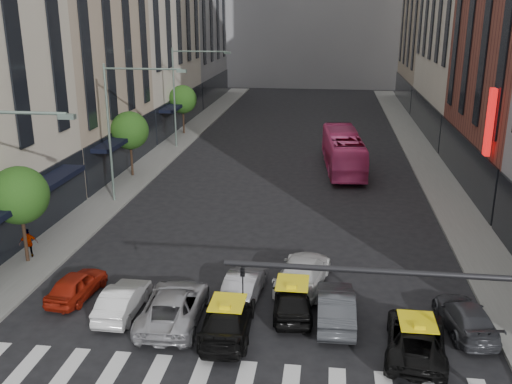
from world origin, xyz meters
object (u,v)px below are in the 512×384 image
(car_red, at_px, (77,285))
(pedestrian_far, at_px, (29,243))
(taxi_center, at_px, (292,298))
(taxi_left, at_px, (228,319))
(streetlamp_far, at_px, (184,85))
(car_white_front, at_px, (123,300))
(streetlamp_mid, at_px, (122,115))
(bus, at_px, (343,151))

(car_red, relative_size, pedestrian_far, 2.36)
(car_red, xyz_separation_m, taxi_center, (9.65, -0.15, 0.08))
(car_red, height_order, taxi_left, taxi_left)
(streetlamp_far, relative_size, taxi_center, 2.20)
(car_white_front, bearing_deg, streetlamp_mid, -70.88)
(taxi_center, height_order, pedestrian_far, pedestrian_far)
(streetlamp_mid, xyz_separation_m, taxi_center, (11.94, -13.25, -5.21))
(streetlamp_mid, bearing_deg, pedestrian_far, -101.06)
(streetlamp_far, height_order, taxi_left, streetlamp_far)
(taxi_left, distance_m, taxi_center, 3.12)
(car_white_front, height_order, taxi_left, taxi_left)
(car_red, bearing_deg, bus, -111.25)
(car_red, distance_m, pedestrian_far, 5.48)
(streetlamp_mid, relative_size, taxi_center, 2.20)
(taxi_left, bearing_deg, streetlamp_far, -75.28)
(streetlamp_mid, height_order, streetlamp_far, same)
(streetlamp_far, distance_m, pedestrian_far, 26.10)
(streetlamp_mid, height_order, taxi_left, streetlamp_mid)
(taxi_left, relative_size, pedestrian_far, 3.08)
(streetlamp_mid, distance_m, car_red, 14.32)
(car_white_front, distance_m, taxi_left, 4.80)
(streetlamp_mid, height_order, car_red, streetlamp_mid)
(car_red, distance_m, bus, 26.34)
(bus, bearing_deg, car_red, 57.94)
(taxi_center, bearing_deg, bus, -101.70)
(taxi_center, bearing_deg, car_red, -6.60)
(car_white_front, xyz_separation_m, pedestrian_far, (-6.71, 4.67, 0.28))
(taxi_left, distance_m, pedestrian_far, 12.74)
(bus, bearing_deg, streetlamp_far, -26.39)
(pedestrian_far, bearing_deg, streetlamp_mid, -125.50)
(car_white_front, bearing_deg, taxi_left, 168.06)
(taxi_left, height_order, pedestrian_far, pedestrian_far)
(pedestrian_far, bearing_deg, taxi_left, 129.06)
(streetlamp_far, bearing_deg, streetlamp_mid, -90.00)
(streetlamp_mid, bearing_deg, streetlamp_far, 90.00)
(streetlamp_mid, distance_m, pedestrian_far, 10.93)
(car_white_front, xyz_separation_m, bus, (9.56, 24.48, 0.91))
(streetlamp_far, relative_size, car_red, 2.49)
(taxi_left, height_order, taxi_center, taxi_center)
(streetlamp_far, height_order, bus, streetlamp_far)
(taxi_left, xyz_separation_m, taxi_center, (2.41, 1.98, 0.01))
(streetlamp_far, bearing_deg, taxi_left, -73.03)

